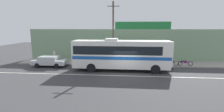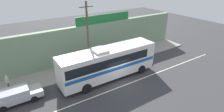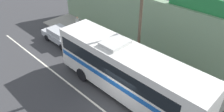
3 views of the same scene
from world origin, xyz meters
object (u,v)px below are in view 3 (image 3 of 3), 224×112
at_px(utility_pole, 140,21).
at_px(parked_car, 61,35).
at_px(pedestrian_far_right, 78,23).
at_px(pedestrian_far_left, 114,43).
at_px(intercity_bus, 126,70).

bearing_deg(utility_pole, parked_car, -169.60).
bearing_deg(pedestrian_far_right, pedestrian_far_left, -3.75).
relative_size(parked_car, pedestrian_far_left, 2.61).
bearing_deg(utility_pole, pedestrian_far_right, 173.96).
distance_m(parked_car, pedestrian_far_left, 5.58).
xyz_separation_m(parked_car, pedestrian_far_right, (-0.45, 2.42, 0.37)).
relative_size(intercity_bus, pedestrian_far_left, 6.65).
height_order(parked_car, pedestrian_far_right, pedestrian_far_right).
bearing_deg(pedestrian_far_left, utility_pole, -10.22).
xyz_separation_m(parked_car, utility_pole, (8.21, 1.51, 3.63)).
distance_m(intercity_bus, pedestrian_far_right, 10.36).
bearing_deg(intercity_bus, pedestrian_far_left, 143.19).
relative_size(pedestrian_far_right, pedestrian_far_left, 0.99).
xyz_separation_m(utility_pole, pedestrian_far_right, (-8.65, 0.92, -3.26)).
relative_size(parked_car, pedestrian_far_right, 2.64).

